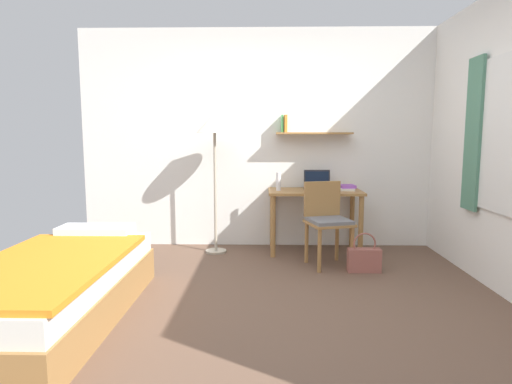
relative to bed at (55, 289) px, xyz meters
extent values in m
plane|color=brown|center=(1.50, 0.26, -0.24)|extent=(5.28, 5.28, 0.00)
cube|color=white|center=(1.50, 2.29, 1.06)|extent=(4.40, 0.05, 2.60)
cube|color=#9E703D|center=(2.08, 2.15, 1.13)|extent=(0.89, 0.22, 0.02)
cube|color=#4CA856|center=(1.71, 2.18, 1.24)|extent=(0.02, 0.14, 0.20)
cube|color=orange|center=(1.75, 2.17, 1.24)|extent=(0.03, 0.16, 0.20)
cube|color=silver|center=(3.48, 0.57, 1.11)|extent=(0.02, 0.94, 1.32)
cube|color=white|center=(3.49, 0.57, 1.11)|extent=(0.01, 0.88, 1.26)
cube|color=#4C7F66|center=(3.46, 1.15, 1.11)|extent=(0.03, 0.28, 1.42)
cube|color=#9E703D|center=(0.00, -0.01, -0.10)|extent=(0.91, 2.03, 0.28)
cube|color=silver|center=(0.00, -0.01, 0.12)|extent=(0.87, 1.97, 0.16)
cube|color=orange|center=(0.00, -0.13, 0.22)|extent=(0.93, 1.66, 0.04)
cube|color=white|center=(0.00, 0.78, 0.25)|extent=(0.64, 0.28, 0.10)
cube|color=#9E703D|center=(2.08, 1.96, 0.47)|extent=(1.06, 0.58, 0.03)
cylinder|color=#9E703D|center=(1.60, 1.72, 0.11)|extent=(0.06, 0.06, 0.69)
cylinder|color=#9E703D|center=(2.57, 1.72, 0.11)|extent=(0.06, 0.06, 0.69)
cylinder|color=#9E703D|center=(1.60, 2.21, 0.11)|extent=(0.06, 0.06, 0.69)
cylinder|color=#9E703D|center=(2.57, 2.21, 0.11)|extent=(0.06, 0.06, 0.69)
cube|color=#9E703D|center=(2.17, 1.39, 0.21)|extent=(0.52, 0.52, 0.03)
cube|color=slate|center=(2.17, 1.39, 0.24)|extent=(0.48, 0.48, 0.04)
cube|color=#9E703D|center=(2.12, 1.58, 0.44)|extent=(0.39, 0.14, 0.37)
cylinder|color=#9E703D|center=(2.05, 1.18, -0.02)|extent=(0.04, 0.04, 0.44)
cylinder|color=#9E703D|center=(2.39, 1.27, -0.02)|extent=(0.04, 0.04, 0.44)
cylinder|color=#9E703D|center=(1.95, 1.51, -0.02)|extent=(0.04, 0.04, 0.44)
cylinder|color=#9E703D|center=(2.29, 1.61, -0.02)|extent=(0.04, 0.04, 0.44)
cylinder|color=#B2A893|center=(0.94, 1.90, -0.23)|extent=(0.24, 0.24, 0.02)
cylinder|color=#B2A893|center=(0.94, 1.90, 0.46)|extent=(0.03, 0.03, 1.35)
cone|color=silver|center=(0.94, 1.90, 1.25)|extent=(0.41, 0.41, 0.22)
cube|color=black|center=(2.12, 1.98, 0.49)|extent=(0.31, 0.23, 0.01)
cube|color=black|center=(2.12, 2.07, 0.60)|extent=(0.30, 0.06, 0.21)
cube|color=black|center=(2.12, 2.07, 0.60)|extent=(0.27, 0.04, 0.18)
cylinder|color=silver|center=(1.66, 1.93, 0.58)|extent=(0.05, 0.05, 0.21)
cube|color=silver|center=(2.45, 1.98, 0.49)|extent=(0.16, 0.22, 0.03)
cube|color=purple|center=(2.46, 2.00, 0.52)|extent=(0.18, 0.20, 0.03)
cube|color=#99564C|center=(2.49, 1.20, -0.12)|extent=(0.32, 0.11, 0.23)
torus|color=#99564C|center=(2.49, 1.20, 0.04)|extent=(0.22, 0.02, 0.22)
camera|label=1|loc=(1.51, -2.97, 1.09)|focal=30.34mm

